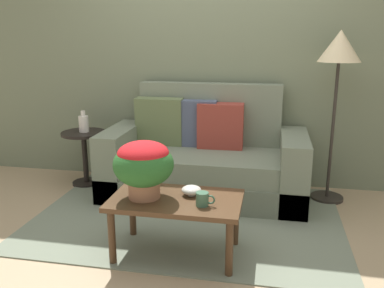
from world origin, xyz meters
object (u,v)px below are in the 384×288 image
Objects in this scene: coffee_table at (176,206)px; floor_lamp at (339,59)px; side_table at (84,148)px; coffee_mug at (203,199)px; table_vase at (84,123)px; potted_plant at (143,164)px; snack_bowl at (191,190)px; couch at (204,161)px.

floor_lamp is at bearing 47.32° from coffee_table.
side_table is 4.37× the size of coffee_mug.
coffee_table is at bearing -44.26° from table_vase.
potted_plant is 0.39m from snack_bowl.
floor_lamp is (2.43, 0.05, 0.92)m from side_table.
snack_bowl is at bearing -84.88° from couch.
table_vase is at bearing 0.25° from side_table.
table_vase is (-1.03, 1.24, -0.02)m from potted_plant.
couch reaches higher than table_vase.
coffee_table is 1.61× the size of side_table.
coffee_mug is 1.96m from table_vase.
side_table is at bearing 139.75° from snack_bowl.
floor_lamp is 12.14× the size of coffee_mug.
potted_plant is at bearing -173.08° from coffee_table.
snack_bowl is at bearing 37.43° from coffee_table.
coffee_mug is at bearing -42.07° from table_vase.
coffee_table is 1.75m from side_table.
floor_lamp is at bearing 54.62° from coffee_mug.
potted_plant is 1.90× the size of table_vase.
side_table is 2.60m from floor_lamp.
coffee_table is 4.14× the size of table_vase.
table_vase is at bearing 178.48° from couch.
couch reaches higher than side_table.
table_vase is (0.01, 0.00, 0.26)m from side_table.
floor_lamp is at bearing 4.24° from couch.
floor_lamp is at bearing 1.29° from table_vase.
snack_bowl is at bearing -40.47° from table_vase.
coffee_table is 2.18× the size of potted_plant.
potted_plant is (-0.22, -0.03, 0.30)m from coffee_table.
coffee_table is 6.51× the size of snack_bowl.
coffee_table is 7.03× the size of coffee_mug.
potted_plant is at bearing -136.98° from floor_lamp.
coffee_mug reaches higher than coffee_table.
snack_bowl is (0.10, -1.11, 0.13)m from couch.
side_table reaches higher than snack_bowl.
snack_bowl is (0.09, 0.07, 0.10)m from coffee_table.
side_table is 1.64m from potted_plant.
couch is 1.12m from snack_bowl.
potted_plant is at bearing -50.36° from table_vase.
floor_lamp is (1.17, 1.27, 0.94)m from coffee_table.
snack_bowl is (-0.11, 0.16, -0.01)m from coffee_mug.
coffee_mug is (0.20, -0.09, 0.11)m from coffee_table.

